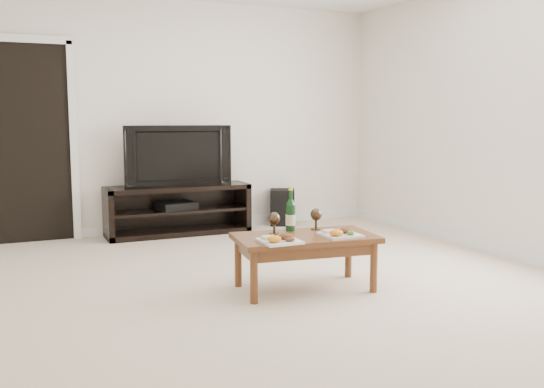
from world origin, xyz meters
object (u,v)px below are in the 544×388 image
(media_console, at_px, (178,210))
(coffee_table, at_px, (305,262))
(subwoofer, at_px, (282,207))
(television, at_px, (177,155))

(media_console, xyz_separation_m, coffee_table, (0.30, -2.51, -0.07))
(subwoofer, relative_size, coffee_table, 0.41)
(subwoofer, distance_m, coffee_table, 2.77)
(television, distance_m, subwoofer, 1.48)
(coffee_table, bearing_deg, media_console, 96.86)
(subwoofer, bearing_deg, coffee_table, -86.51)
(media_console, height_order, television, television)
(subwoofer, height_order, coffee_table, subwoofer)
(media_console, xyz_separation_m, subwoofer, (1.31, 0.07, -0.06))
(television, bearing_deg, media_console, 0.00)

